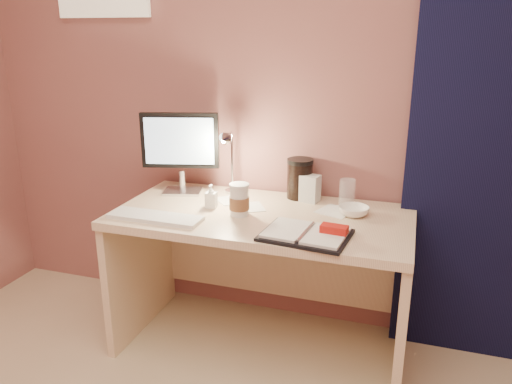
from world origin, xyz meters
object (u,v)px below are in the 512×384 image
(desk_lamp, at_px, (225,156))
(coffee_cup, at_px, (239,201))
(monitor, at_px, (180,146))
(bowl, at_px, (354,211))
(lotion_bottle, at_px, (211,196))
(keyboard, at_px, (155,217))
(planner, at_px, (308,234))
(dark_jar, at_px, (300,181))
(desk, at_px, (266,251))
(product_box, at_px, (310,188))
(clear_cup, at_px, (347,193))

(desk_lamp, bearing_deg, coffee_cup, -59.50)
(monitor, xyz_separation_m, desk_lamp, (0.25, 0.00, -0.04))
(bowl, bearing_deg, coffee_cup, -162.99)
(lotion_bottle, bearing_deg, keyboard, -128.92)
(planner, bearing_deg, desk_lamp, 149.10)
(bowl, distance_m, lotion_bottle, 0.69)
(planner, xyz_separation_m, bowl, (0.15, 0.32, 0.01))
(keyboard, distance_m, dark_jar, 0.76)
(coffee_cup, distance_m, lotion_bottle, 0.18)
(keyboard, height_order, bowl, bowl)
(planner, xyz_separation_m, coffee_cup, (-0.36, 0.16, 0.06))
(monitor, height_order, dark_jar, monitor)
(dark_jar, bearing_deg, bowl, -31.06)
(coffee_cup, bearing_deg, desk_lamp, 124.66)
(planner, bearing_deg, lotion_bottle, 163.60)
(desk, distance_m, lotion_bottle, 0.39)
(desk, distance_m, dark_jar, 0.40)
(monitor, height_order, lotion_bottle, monitor)
(monitor, distance_m, desk_lamp, 0.25)
(monitor, relative_size, lotion_bottle, 3.71)
(planner, height_order, desk_lamp, desk_lamp)
(desk_lamp, bearing_deg, lotion_bottle, -96.41)
(dark_jar, height_order, product_box, dark_jar)
(monitor, distance_m, bowl, 0.95)
(dark_jar, bearing_deg, planner, -72.79)
(planner, relative_size, bowl, 2.68)
(dark_jar, bearing_deg, coffee_cup, -121.59)
(product_box, bearing_deg, lotion_bottle, -137.67)
(desk, relative_size, clear_cup, 10.36)
(planner, height_order, product_box, product_box)
(monitor, xyz_separation_m, product_box, (0.68, 0.07, -0.19))
(coffee_cup, bearing_deg, lotion_bottle, 161.03)
(bowl, distance_m, product_box, 0.28)
(planner, distance_m, dark_jar, 0.53)
(keyboard, distance_m, planner, 0.71)
(dark_jar, bearing_deg, desk, -118.63)
(coffee_cup, xyz_separation_m, dark_jar, (0.21, 0.34, 0.02))
(bowl, bearing_deg, desk, -176.09)
(lotion_bottle, bearing_deg, desk, 15.21)
(coffee_cup, relative_size, desk_lamp, 0.44)
(lotion_bottle, bearing_deg, desk_lamp, 87.76)
(keyboard, xyz_separation_m, product_box, (0.62, 0.47, 0.06))
(coffee_cup, bearing_deg, dark_jar, 58.41)
(desk, distance_m, desk_lamp, 0.52)
(desk, distance_m, coffee_cup, 0.34)
(desk, bearing_deg, keyboard, -146.12)
(lotion_bottle, bearing_deg, product_box, 28.80)
(clear_cup, xyz_separation_m, lotion_bottle, (-0.63, -0.23, -0.01))
(desk_lamp, bearing_deg, keyboard, -119.52)
(planner, relative_size, clear_cup, 2.84)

